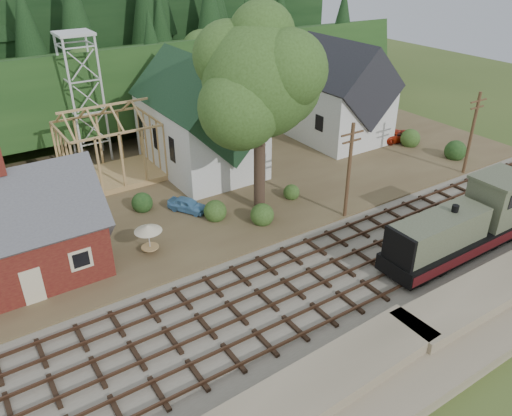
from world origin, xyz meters
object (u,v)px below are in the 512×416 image
locomotive (464,227)px  car_blue (188,205)px  car_red (398,135)px  patio_set (148,229)px

locomotive → car_blue: size_ratio=3.76×
locomotive → car_red: 21.61m
car_blue → car_red: car_red is taller
car_blue → car_red: 26.30m
car_red → patio_set: 31.67m
patio_set → car_red: bearing=10.1°
car_blue → car_red: (26.24, 1.64, 0.03)m
locomotive → car_red: locomotive is taller
car_red → patio_set: (-31.15, -5.56, 1.24)m
patio_set → car_blue: bearing=38.7°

